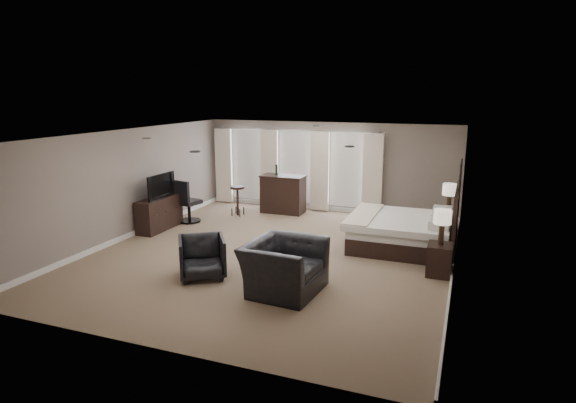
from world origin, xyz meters
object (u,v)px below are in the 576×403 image
(lamp_near, at_px, (442,227))
(bar_stool_left, at_px, (238,201))
(dresser, at_px, (159,213))
(bed, at_px, (404,217))
(bar_counter, at_px, (283,194))
(desk_chair, at_px, (189,201))
(armchair_near, at_px, (284,258))
(nightstand_far, at_px, (447,223))
(lamp_far, at_px, (449,198))
(tv, at_px, (158,195))
(armchair_far, at_px, (202,255))
(bar_stool_right, at_px, (277,201))
(nightstand_near, at_px, (439,260))

(lamp_near, distance_m, bar_stool_left, 6.33)
(dresser, height_order, bar_stool_left, bar_stool_left)
(bed, height_order, bar_counter, bed)
(bed, bearing_deg, desk_chair, 178.30)
(dresser, xyz_separation_m, armchair_near, (4.40, -2.52, 0.19))
(armchair_near, distance_m, desk_chair, 5.31)
(nightstand_far, xyz_separation_m, lamp_far, (0.00, 0.00, 0.64))
(tv, height_order, bar_counter, bar_counter)
(nightstand_far, height_order, armchair_near, armchair_near)
(lamp_near, distance_m, bar_counter, 5.79)
(lamp_far, xyz_separation_m, armchair_near, (-2.52, -4.68, -0.31))
(tv, height_order, armchair_far, tv)
(tv, distance_m, bar_stool_left, 2.38)
(bar_counter, xyz_separation_m, bar_stool_right, (-0.16, -0.07, -0.20))
(dresser, relative_size, armchair_far, 1.64)
(bar_stool_left, bearing_deg, armchair_far, -71.61)
(nightstand_far, xyz_separation_m, armchair_far, (-4.21, -4.61, 0.15))
(armchair_far, xyz_separation_m, bar_stool_right, (-0.55, 5.14, -0.08))
(bed, bearing_deg, armchair_near, -116.73)
(nightstand_far, height_order, bar_stool_right, bar_stool_right)
(dresser, bearing_deg, bar_stool_right, 51.14)
(bar_stool_right, distance_m, desk_chair, 2.58)
(bed, xyz_separation_m, lamp_far, (0.89, 1.45, 0.20))
(nightstand_far, xyz_separation_m, bar_stool_left, (-5.69, -0.17, 0.14))
(armchair_near, relative_size, bar_counter, 1.09)
(tv, bearing_deg, dresser, 0.00)
(armchair_near, height_order, desk_chair, armchair_near)
(nightstand_far, bearing_deg, armchair_near, -118.27)
(bed, height_order, bar_stool_left, bed)
(armchair_near, bearing_deg, bed, -21.89)
(armchair_near, bearing_deg, lamp_far, -23.43)
(armchair_far, xyz_separation_m, desk_chair, (-2.38, 3.33, 0.15))
(bed, xyz_separation_m, tv, (-6.03, -0.70, 0.18))
(lamp_far, distance_m, armchair_near, 5.32)
(armchair_near, bearing_deg, armchair_far, 92.68)
(armchair_near, relative_size, armchair_far, 1.59)
(nightstand_near, bearing_deg, bar_stool_left, 154.36)
(bar_stool_left, bearing_deg, dresser, -121.83)
(lamp_far, bearing_deg, desk_chair, -169.01)
(nightstand_far, distance_m, bar_counter, 4.64)
(nightstand_near, bearing_deg, bed, 121.54)
(nightstand_near, relative_size, tv, 0.57)
(dresser, bearing_deg, bar_stool_left, 58.17)
(nightstand_far, bearing_deg, tv, -162.71)
(bed, distance_m, bar_counter, 4.24)
(lamp_far, bearing_deg, bar_stool_right, 173.68)
(bed, xyz_separation_m, dresser, (-6.03, -0.70, -0.30))
(bar_stool_left, height_order, desk_chair, desk_chair)
(bed, height_order, lamp_near, bed)
(lamp_near, bearing_deg, desk_chair, 166.20)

